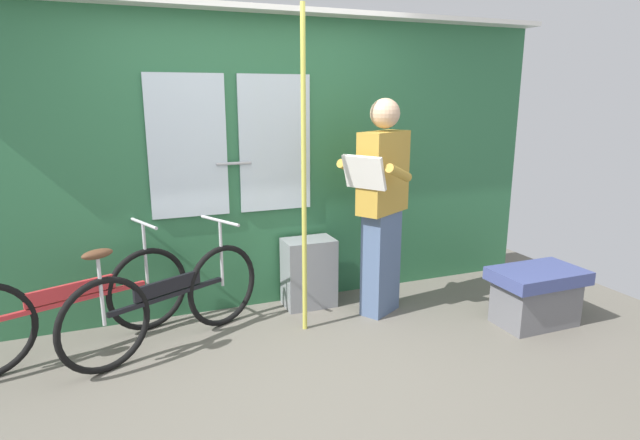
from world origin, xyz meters
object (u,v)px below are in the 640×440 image
at_px(bicycle_leaning_behind, 72,306).
at_px(passenger_reading_newspaper, 382,204).
at_px(trash_bin_by_wall, 309,273).
at_px(bicycle_near_door, 168,301).
at_px(handrail_pole, 304,177).
at_px(bench_seat_corner, 536,295).

distance_m(bicycle_leaning_behind, passenger_reading_newspaper, 2.39).
bearing_deg(trash_bin_by_wall, bicycle_leaning_behind, -173.98).
relative_size(bicycle_near_door, handrail_pole, 0.61).
xyz_separation_m(trash_bin_by_wall, bench_seat_corner, (1.53, -1.01, -0.05)).
xyz_separation_m(bicycle_near_door, bicycle_leaning_behind, (-0.63, 0.15, 0.00)).
distance_m(trash_bin_by_wall, handrail_pole, 1.01).
distance_m(bicycle_leaning_behind, handrail_pole, 1.85).
relative_size(trash_bin_by_wall, bench_seat_corner, 0.84).
bearing_deg(handrail_pole, passenger_reading_newspaper, 6.23).
height_order(passenger_reading_newspaper, handrail_pole, handrail_pole).
xyz_separation_m(bicycle_leaning_behind, handrail_pole, (1.63, -0.24, 0.84)).
height_order(bicycle_leaning_behind, bench_seat_corner, bicycle_leaning_behind).
bearing_deg(trash_bin_by_wall, passenger_reading_newspaper, -35.58).
bearing_deg(bench_seat_corner, handrail_pole, 161.34).
distance_m(bicycle_leaning_behind, trash_bin_by_wall, 1.83).
relative_size(handrail_pole, bench_seat_corner, 3.40).
bearing_deg(bicycle_leaning_behind, bench_seat_corner, -35.28).
relative_size(passenger_reading_newspaper, trash_bin_by_wall, 2.97).
bearing_deg(bicycle_leaning_behind, trash_bin_by_wall, -15.55).
relative_size(bicycle_near_door, bicycle_leaning_behind, 0.88).
height_order(bicycle_leaning_behind, handrail_pole, handrail_pole).
distance_m(bicycle_leaning_behind, bench_seat_corner, 3.45).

